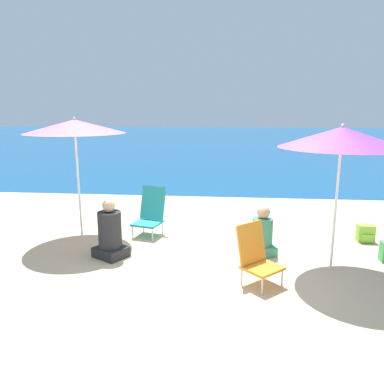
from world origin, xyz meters
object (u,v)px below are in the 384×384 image
at_px(beach_chair_orange, 256,254).
at_px(backpack_lime, 366,233).
at_px(person_seated_far, 262,235).
at_px(beach_umbrella_pink, 75,127).
at_px(beach_chair_teal, 150,212).
at_px(person_seated_near, 110,234).
at_px(beach_umbrella_purple, 342,137).

distance_m(beach_chair_orange, backpack_lime, 2.73).
bearing_deg(person_seated_far, beach_umbrella_pink, 149.04).
distance_m(beach_chair_teal, person_seated_near, 1.24).
height_order(beach_chair_orange, backpack_lime, beach_chair_orange).
relative_size(beach_chair_orange, backpack_lime, 2.64).
xyz_separation_m(beach_umbrella_pink, beach_chair_orange, (3.04, -1.57, -1.59)).
bearing_deg(beach_chair_teal, beach_umbrella_pink, -151.61).
bearing_deg(person_seated_far, beach_chair_orange, -121.00).
bearing_deg(beach_umbrella_pink, beach_chair_orange, -27.25).
bearing_deg(beach_chair_teal, beach_umbrella_purple, -9.70).
height_order(beach_umbrella_purple, beach_chair_teal, beach_umbrella_purple).
relative_size(beach_umbrella_purple, person_seated_far, 2.60).
distance_m(person_seated_near, backpack_lime, 4.40).
relative_size(person_seated_near, person_seated_far, 1.15).
height_order(beach_umbrella_pink, person_seated_near, beach_umbrella_pink).
distance_m(beach_umbrella_pink, beach_chair_teal, 2.01).
relative_size(person_seated_far, backpack_lime, 2.65).
xyz_separation_m(beach_chair_orange, person_seated_near, (-2.21, 0.68, -0.03)).
bearing_deg(beach_umbrella_pink, beach_umbrella_purple, -14.12).
height_order(beach_chair_teal, beach_chair_orange, beach_chair_teal).
height_order(beach_chair_teal, person_seated_near, person_seated_near).
bearing_deg(beach_umbrella_purple, backpack_lime, 54.30).
relative_size(beach_umbrella_pink, person_seated_near, 2.31).
bearing_deg(beach_chair_orange, beach_umbrella_pink, 109.36).
distance_m(beach_umbrella_purple, person_seated_near, 3.68).
relative_size(beach_umbrella_purple, beach_umbrella_pink, 0.97).
distance_m(beach_umbrella_purple, backpack_lime, 2.36).
xyz_separation_m(beach_umbrella_purple, beach_umbrella_pink, (-4.16, 1.05, 0.08)).
xyz_separation_m(beach_umbrella_pink, beach_chair_teal, (1.22, 0.29, -1.57)).
xyz_separation_m(beach_umbrella_pink, backpack_lime, (5.08, 0.23, -1.84)).
bearing_deg(person_seated_near, beach_chair_orange, -76.91).
distance_m(beach_umbrella_purple, beach_umbrella_pink, 4.29).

